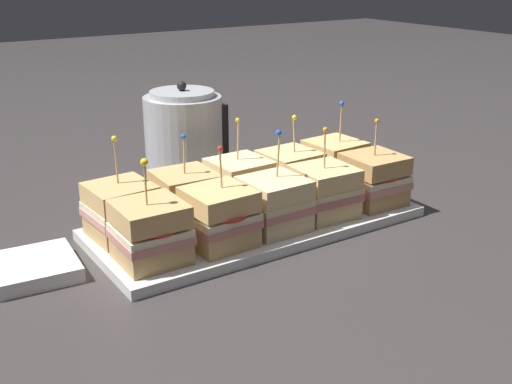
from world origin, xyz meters
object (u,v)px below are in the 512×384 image
object	(u,v)px
serving_platter	(256,223)
sandwich_back_far_left	(121,210)
sandwich_front_far_right	(374,179)
sandwich_back_far_right	(335,164)
sandwich_front_left	(219,217)
sandwich_back_right	(290,174)
sandwich_back_left	(185,197)
sandwich_front_far_left	(150,232)
sandwich_front_center	(275,204)
sandwich_front_right	(324,191)
kettle_steel	(184,138)
napkin_stack	(33,268)
sandwich_back_center	(240,185)

from	to	relation	value
serving_platter	sandwich_back_far_left	distance (m)	0.24
sandwich_front_far_right	sandwich_back_far_right	size ratio (longest dim) A/B	0.93
serving_platter	sandwich_front_left	distance (m)	0.14
sandwich_back_right	sandwich_back_left	bearing A→B (deg)	-179.54
sandwich_front_far_right	sandwich_front_far_left	bearing A→B (deg)	179.68
serving_platter	sandwich_front_left	xyz separation A→B (m)	(-0.11, -0.06, 0.06)
sandwich_front_center	sandwich_front_right	bearing A→B (deg)	1.14
serving_platter	sandwich_back_right	world-z (taller)	sandwich_back_right
kettle_steel	sandwich_front_center	bearing A→B (deg)	-91.52
sandwich_front_center	sandwich_back_far_right	bearing A→B (deg)	26.57
sandwich_back_far_right	sandwich_front_right	bearing A→B (deg)	-136.66
sandwich_front_center	napkin_stack	bearing A→B (deg)	167.15
sandwich_front_far_left	sandwich_front_right	xyz separation A→B (m)	(0.34, 0.00, -0.00)
sandwich_front_right	napkin_stack	size ratio (longest dim) A/B	1.21
sandwich_back_center	sandwich_front_left	bearing A→B (deg)	-133.96
sandwich_back_far_right	sandwich_back_right	bearing A→B (deg)	178.90
sandwich_front_left	kettle_steel	bearing A→B (deg)	71.19
kettle_steel	sandwich_front_right	bearing A→B (deg)	-74.33
sandwich_back_left	sandwich_back_far_left	bearing A→B (deg)	178.72
serving_platter	napkin_stack	bearing A→B (deg)	175.24
sandwich_front_center	sandwich_back_far_right	size ratio (longest dim) A/B	0.98
sandwich_front_far_left	sandwich_back_left	distance (m)	0.16
sandwich_front_center	sandwich_front_right	size ratio (longest dim) A/B	1.04
sandwich_front_far_right	sandwich_back_far_right	bearing A→B (deg)	90.22
sandwich_front_far_left	sandwich_back_far_left	size ratio (longest dim) A/B	0.98
napkin_stack	sandwich_back_right	bearing A→B (deg)	2.97
sandwich_front_center	sandwich_back_far_right	distance (m)	0.25
sandwich_front_left	sandwich_front_right	world-z (taller)	sandwich_front_right
sandwich_back_far_left	sandwich_back_left	size ratio (longest dim) A/B	1.06
sandwich_front_far_right	sandwich_back_far_right	distance (m)	0.11
sandwich_back_far_left	sandwich_front_far_left	bearing A→B (deg)	-89.29
kettle_steel	napkin_stack	distance (m)	0.48
serving_platter	sandwich_front_far_left	xyz separation A→B (m)	(-0.23, -0.06, 0.06)
sandwich_back_left	sandwich_back_center	bearing A→B (deg)	-1.11
sandwich_back_center	sandwich_back_far_right	distance (m)	0.23
sandwich_front_center	kettle_steel	world-z (taller)	kettle_steel
sandwich_front_far_right	napkin_stack	distance (m)	0.62
serving_platter	sandwich_front_far_left	bearing A→B (deg)	-166.41
sandwich_front_left	sandwich_back_left	distance (m)	0.12
sandwich_front_far_right	sandwich_back_center	world-z (taller)	sandwich_back_center
sandwich_front_right	sandwich_back_right	xyz separation A→B (m)	(0.01, 0.11, 0.00)
kettle_steel	sandwich_front_far_left	bearing A→B (deg)	-124.19
sandwich_back_center	sandwich_back_right	distance (m)	0.12
sandwich_front_far_right	sandwich_back_right	bearing A→B (deg)	133.83
sandwich_front_far_left	sandwich_front_center	bearing A→B (deg)	-0.31
sandwich_front_far_right	sandwich_back_left	size ratio (longest dim) A/B	1.02
sandwich_front_right	sandwich_back_left	xyz separation A→B (m)	(-0.22, 0.11, -0.00)
serving_platter	sandwich_back_far_left	size ratio (longest dim) A/B	3.44
sandwich_front_far_left	sandwich_front_right	size ratio (longest dim) A/B	1.01
sandwich_front_right	sandwich_back_left	bearing A→B (deg)	153.46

